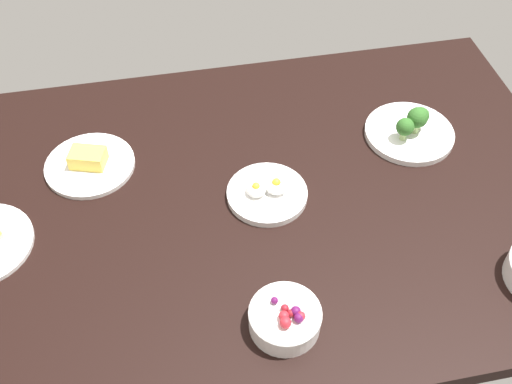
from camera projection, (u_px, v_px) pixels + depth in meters
dining_table at (256, 204)px, 137.38cm from camera, size 146.15×97.26×4.00cm
plate_broccoli at (411, 130)px, 147.69cm from camera, size 21.59×21.59×8.54cm
bowl_berries at (285, 318)px, 112.69cm from camera, size 13.69×13.69×6.71cm
plate_eggs at (267, 192)px, 135.35cm from camera, size 17.99×17.99×5.12cm
plate_cheese at (89, 163)px, 141.41cm from camera, size 20.77×20.77×4.86cm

